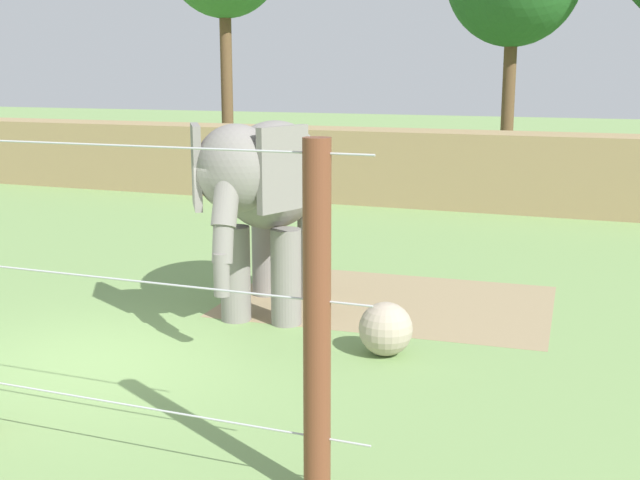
% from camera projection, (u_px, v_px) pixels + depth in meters
% --- Properties ---
extents(ground_plane, '(120.00, 120.00, 0.00)m').
position_uv_depth(ground_plane, '(97.00, 360.00, 10.69)').
color(ground_plane, '#759956').
extents(dirt_patch, '(5.42, 3.80, 0.01)m').
position_uv_depth(dirt_patch, '(389.00, 301.00, 13.43)').
color(dirt_patch, '#937F5B').
rests_on(dirt_patch, ground).
extents(embankment_wall, '(36.00, 1.80, 2.10)m').
position_uv_depth(embankment_wall, '(389.00, 166.00, 23.26)').
color(embankment_wall, '#997F56').
rests_on(embankment_wall, ground).
extents(elephant, '(1.89, 4.13, 3.07)m').
position_uv_depth(elephant, '(268.00, 186.00, 12.32)').
color(elephant, gray).
rests_on(elephant, ground).
extents(enrichment_ball, '(0.73, 0.73, 0.73)m').
position_uv_depth(enrichment_ball, '(386.00, 329.00, 10.83)').
color(enrichment_ball, tan).
rests_on(enrichment_ball, ground).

